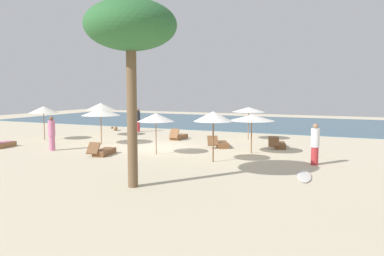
{
  "coord_description": "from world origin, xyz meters",
  "views": [
    {
      "loc": [
        10.58,
        -18.94,
        3.3
      ],
      "look_at": [
        1.84,
        0.67,
        1.1
      ],
      "focal_mm": 36.52,
      "sensor_mm": 36.0,
      "label": 1
    }
  ],
  "objects": [
    {
      "name": "dog",
      "position": [
        -7.22,
        6.26,
        0.18
      ],
      "size": [
        0.63,
        0.71,
        0.34
      ],
      "color": "olive",
      "rests_on": "ground_plane"
    },
    {
      "name": "umbrella_0",
      "position": [
        -3.59,
        -0.28,
        1.92
      ],
      "size": [
        2.26,
        2.26,
        2.14
      ],
      "color": "olive",
      "rests_on": "ground_plane"
    },
    {
      "name": "palm_1",
      "position": [
        3.55,
        -8.03,
        5.22
      ],
      "size": [
        3.0,
        3.0,
        6.15
      ],
      "color": "brown",
      "rests_on": "ground_plane"
    },
    {
      "name": "umbrella_1",
      "position": [
        3.79,
        5.12,
        1.94
      ],
      "size": [
        2.12,
        2.12,
        2.1
      ],
      "color": "olive",
      "rests_on": "ground_plane"
    },
    {
      "name": "person_2",
      "position": [
        -5.12,
        6.24,
        0.9
      ],
      "size": [
        0.39,
        0.39,
        1.78
      ],
      "color": "#BF3338",
      "rests_on": "ground_plane"
    },
    {
      "name": "umbrella_5",
      "position": [
        -6.09,
        3.02,
        2.04
      ],
      "size": [
        2.04,
        2.04,
        2.28
      ],
      "color": "brown",
      "rests_on": "ground_plane"
    },
    {
      "name": "lounger_3",
      "position": [
        6.28,
        2.56,
        0.17
      ],
      "size": [
        1.01,
        1.79,
        0.68
      ],
      "color": "brown",
      "rests_on": "ground_plane"
    },
    {
      "name": "ground_plane",
      "position": [
        0.0,
        0.0,
        0.0
      ],
      "size": [
        60.0,
        60.0,
        0.0
      ],
      "primitive_type": "plane",
      "color": "beige"
    },
    {
      "name": "lounger_4",
      "position": [
        -0.42,
        3.57,
        0.17
      ],
      "size": [
        0.63,
        1.65,
        0.74
      ],
      "color": "brown",
      "rests_on": "ground_plane"
    },
    {
      "name": "umbrella_4",
      "position": [
        5.35,
        0.21,
        1.81
      ],
      "size": [
        2.29,
        2.29,
        1.97
      ],
      "color": "brown",
      "rests_on": "ground_plane"
    },
    {
      "name": "person_1",
      "position": [
        8.66,
        -1.63,
        0.9
      ],
      "size": [
        0.46,
        0.46,
        1.8
      ],
      "color": "#BF3338",
      "rests_on": "ground_plane"
    },
    {
      "name": "umbrella_6",
      "position": [
        4.41,
        -2.77,
        2.05
      ],
      "size": [
        1.76,
        1.76,
        2.28
      ],
      "color": "brown",
      "rests_on": "ground_plane"
    },
    {
      "name": "surfboard",
      "position": [
        8.59,
        -4.2,
        0.04
      ],
      "size": [
        0.81,
        2.14,
        0.07
      ],
      "color": "silver",
      "rests_on": "ground_plane"
    },
    {
      "name": "umbrella_3",
      "position": [
        -8.09,
        -0.2,
        1.94
      ],
      "size": [
        1.84,
        1.84,
        2.15
      ],
      "color": "brown",
      "rests_on": "ground_plane"
    },
    {
      "name": "lounger_2",
      "position": [
        -1.19,
        -3.31,
        0.17
      ],
      "size": [
        0.89,
        1.77,
        0.69
      ],
      "color": "brown",
      "rests_on": "ground_plane"
    },
    {
      "name": "lounger_0",
      "position": [
        3.25,
        1.52,
        0.17
      ],
      "size": [
        1.31,
        1.78,
        0.68
      ],
      "color": "brown",
      "rests_on": "ground_plane"
    },
    {
      "name": "ocean_water",
      "position": [
        0.0,
        17.0,
        0.03
      ],
      "size": [
        48.0,
        16.0,
        0.06
      ],
      "primitive_type": "cube",
      "color": "#3D6075",
      "rests_on": "ground_plane"
    },
    {
      "name": "lounger_1",
      "position": [
        -7.86,
        -3.63,
        0.18
      ],
      "size": [
        0.78,
        1.76,
        0.67
      ],
      "color": "olive",
      "rests_on": "ground_plane"
    },
    {
      "name": "umbrella_2",
      "position": [
        1.09,
        -2.05,
        1.85
      ],
      "size": [
        1.84,
        1.84,
        2.06
      ],
      "color": "olive",
      "rests_on": "ground_plane"
    },
    {
      "name": "person_0",
      "position": [
        -4.55,
        -3.24,
        0.91
      ],
      "size": [
        0.41,
        0.41,
        1.81
      ],
      "color": "#D17299",
      "rests_on": "ground_plane"
    }
  ]
}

